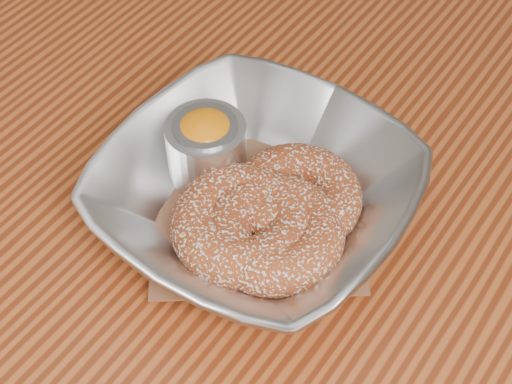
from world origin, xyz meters
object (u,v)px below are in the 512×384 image
Objects in this scene: table at (289,301)px; donut_front at (243,224)px; serving_bowl at (256,196)px; donut_back at (297,197)px; ramekin at (206,147)px; donut_extra at (273,233)px.

table is 12.16× the size of donut_front.
donut_front is at bearing -73.43° from serving_bowl.
serving_bowl reaches higher than donut_front.
donut_back is 0.07m from ramekin.
table is 0.13m from donut_back.
serving_bowl is 2.33× the size of donut_back.
donut_front reaches higher than donut_back.
table is 0.13m from donut_extra.
ramekin reaches higher than donut_back.
donut_extra is (0.00, -0.03, 0.13)m from table.
donut_front is 1.03× the size of donut_extra.
table is 0.13m from serving_bowl.
donut_front is at bearing -163.90° from donut_extra.
donut_extra is (0.03, -0.02, 0.00)m from serving_bowl.
donut_front is (0.01, -0.03, 0.00)m from serving_bowl.
donut_back is at bearing 32.88° from serving_bowl.
table is 13.19× the size of donut_back.
serving_bowl reaches higher than table.
ramekin is (-0.08, 0.03, 0.01)m from donut_extra.
donut_extra is at bearing -82.34° from donut_back.
donut_extra is at bearing -35.46° from serving_bowl.
donut_front is 0.02m from donut_extra.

